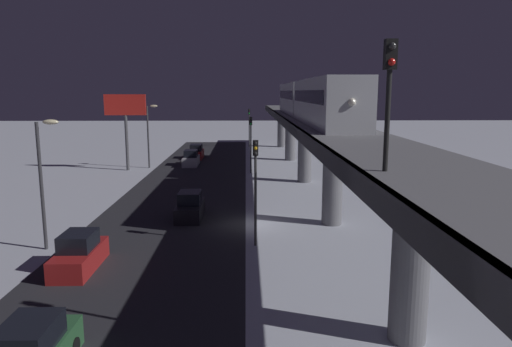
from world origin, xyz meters
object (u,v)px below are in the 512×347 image
(traffic_light_far, at_px, (249,122))
(commercial_billboard, at_px, (125,112))
(sedan_red, at_px, (196,153))
(traffic_light_near, at_px, (255,177))
(rail_signal, at_px, (389,82))
(traffic_light_mid, at_px, (251,136))
(subway_train, at_px, (309,99))
(sedan_silver, at_px, (191,159))
(sedan_red_2, at_px, (79,254))
(sedan_black, at_px, (190,207))

(traffic_light_far, relative_size, commercial_billboard, 0.72)
(sedan_red, relative_size, traffic_light_near, 0.71)
(rail_signal, xyz_separation_m, traffic_light_mid, (3.79, -38.52, -5.27))
(commercial_billboard, bearing_deg, subway_train, 152.99)
(traffic_light_near, bearing_deg, sedan_silver, -76.59)
(sedan_red_2, bearing_deg, sedan_red, -92.49)
(sedan_red, xyz_separation_m, traffic_light_far, (-7.50, -13.54, 3.40))
(sedan_black, bearing_deg, traffic_light_near, -53.94)
(sedan_black, bearing_deg, sedan_silver, 96.39)
(traffic_light_mid, bearing_deg, sedan_red, -58.29)
(sedan_silver, xyz_separation_m, commercial_billboard, (7.09, 3.45, 6.03))
(traffic_light_near, distance_m, traffic_light_far, 51.36)
(sedan_red_2, height_order, sedan_black, same)
(sedan_silver, relative_size, traffic_light_far, 0.70)
(sedan_silver, distance_m, commercial_billboard, 9.93)
(subway_train, bearing_deg, sedan_red, -57.12)
(subway_train, height_order, traffic_light_far, subway_train)
(sedan_black, xyz_separation_m, commercial_billboard, (9.89, -21.55, 6.03))
(sedan_black, distance_m, traffic_light_mid, 20.08)
(sedan_red_2, height_order, commercial_billboard, commercial_billboard)
(commercial_billboard, bearing_deg, sedan_black, 114.65)
(sedan_black, xyz_separation_m, traffic_light_far, (-4.70, -44.91, 3.40))
(traffic_light_near, height_order, commercial_billboard, commercial_billboard)
(sedan_red_2, xyz_separation_m, sedan_silver, (-1.80, -35.05, -0.00))
(rail_signal, relative_size, sedan_red_2, 0.90)
(subway_train, xyz_separation_m, traffic_light_near, (5.45, 17.79, -4.32))
(subway_train, bearing_deg, sedan_silver, -46.55)
(sedan_red_2, distance_m, traffic_light_near, 10.53)
(sedan_red, xyz_separation_m, sedan_black, (-2.80, 31.37, -0.00))
(sedan_silver, bearing_deg, sedan_red, -90.00)
(sedan_red_2, distance_m, traffic_light_far, 55.84)
(sedan_red_2, bearing_deg, traffic_light_far, -99.61)
(rail_signal, relative_size, sedan_silver, 0.89)
(sedan_silver, relative_size, traffic_light_near, 0.70)
(sedan_red_2, xyz_separation_m, traffic_light_far, (-9.30, -54.95, 3.40))
(traffic_light_near, bearing_deg, sedan_black, -53.94)
(sedan_red, bearing_deg, sedan_black, 95.10)
(sedan_red, bearing_deg, traffic_light_mid, 121.71)
(subway_train, xyz_separation_m, sedan_silver, (12.95, -13.67, -7.72))
(sedan_black, bearing_deg, commercial_billboard, 114.65)
(sedan_red, height_order, traffic_light_near, traffic_light_near)
(traffic_light_far, bearing_deg, traffic_light_near, 90.00)
(subway_train, bearing_deg, sedan_black, 48.14)
(traffic_light_far, bearing_deg, sedan_black, 84.02)
(traffic_light_mid, xyz_separation_m, commercial_billboard, (14.59, -2.32, 2.63))
(traffic_light_mid, relative_size, traffic_light_far, 1.00)
(traffic_light_far, bearing_deg, sedan_red, 61.02)
(rail_signal, height_order, sedan_red_2, rail_signal)
(subway_train, bearing_deg, traffic_light_mid, -55.38)
(traffic_light_mid, bearing_deg, subway_train, 124.62)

